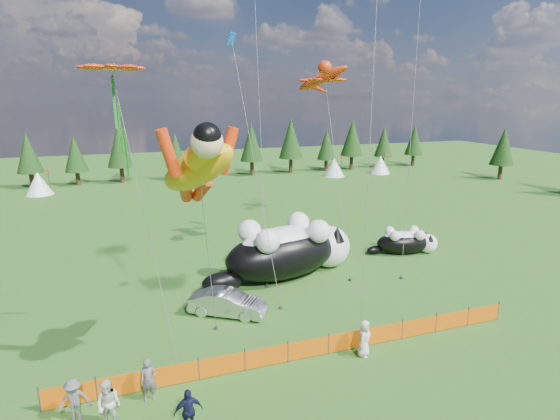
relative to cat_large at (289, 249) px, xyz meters
name	(u,v)px	position (x,y,z in m)	size (l,w,h in m)	color
ground	(286,327)	(-2.45, -6.33, -1.88)	(160.00, 160.00, 0.00)	#103B0A
safety_fence	(308,348)	(-2.45, -9.33, -1.38)	(22.06, 0.06, 1.10)	#262626
tree_line	(182,152)	(-2.45, 38.67, 2.12)	(90.00, 4.00, 8.00)	black
festival_tents	(265,171)	(8.55, 33.67, -0.48)	(50.00, 3.20, 2.80)	white
cat_large	(289,249)	(0.00, 0.00, 0.00)	(10.84, 5.52, 3.95)	black
cat_small	(406,241)	(10.03, 1.19, -0.93)	(5.47, 2.87, 2.00)	black
car	(228,303)	(-5.05, -4.03, -1.18)	(1.47, 4.23, 1.39)	silver
spectator_a	(149,380)	(-9.48, -9.93, -0.99)	(0.65, 0.43, 1.78)	#56555A
spectator_b	(109,404)	(-10.90, -11.02, -0.92)	(0.93, 0.55, 1.91)	silver
spectator_c	(188,412)	(-8.24, -12.23, -0.99)	(1.04, 0.53, 1.77)	black
spectator_d	(74,400)	(-12.12, -10.25, -1.02)	(1.11, 0.57, 1.72)	#56555A
spectator_e	(364,338)	(0.07, -9.95, -0.99)	(0.86, 0.56, 1.77)	silver
superhero_kite	(197,168)	(-6.96, -8.36, 7.04)	(6.20, 6.30, 11.28)	orange
gecko_kite	(322,79)	(4.63, 5.54, 11.13)	(6.16, 11.33, 15.23)	red
flower_kite	(112,72)	(-9.91, -4.92, 10.82)	(3.71, 5.31, 13.27)	red
diamond_kite_a	(234,53)	(-3.29, 0.43, 12.24)	(1.81, 5.54, 15.96)	#0C58B4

